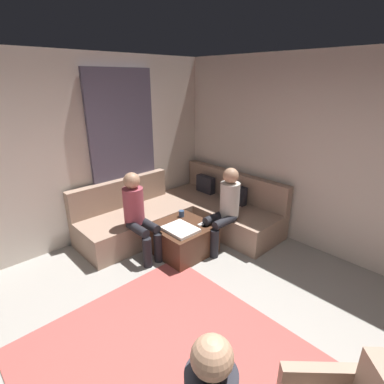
{
  "coord_description": "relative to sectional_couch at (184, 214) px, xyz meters",
  "views": [
    {
      "loc": [
        1.21,
        -1.05,
        2.35
      ],
      "look_at": [
        -1.63,
        1.63,
        0.85
      ],
      "focal_mm": 27.74,
      "sensor_mm": 36.0,
      "label": 1
    }
  ],
  "objects": [
    {
      "name": "wall_back",
      "position": [
        2.08,
        1.06,
        1.07
      ],
      "size": [
        6.0,
        0.12,
        2.7
      ],
      "primitive_type": "cube",
      "color": "beige",
      "rests_on": "ground_plane"
    },
    {
      "name": "wall_left",
      "position": [
        -0.86,
        -1.88,
        1.07
      ],
      "size": [
        0.12,
        6.0,
        2.7
      ],
      "primitive_type": "cube",
      "color": "beige",
      "rests_on": "ground_plane"
    },
    {
      "name": "curtain_panel",
      "position": [
        -0.76,
        -0.58,
        0.97
      ],
      "size": [
        0.06,
        1.1,
        2.5
      ],
      "primitive_type": "cube",
      "color": "#595166",
      "rests_on": "ground_plane"
    },
    {
      "name": "area_rug",
      "position": [
        1.88,
        -1.78,
        -0.27
      ],
      "size": [
        2.6,
        2.2,
        0.01
      ],
      "primitive_type": "cube",
      "color": "#AD4C47",
      "rests_on": "ground_plane"
    },
    {
      "name": "sectional_couch",
      "position": [
        0.0,
        0.0,
        0.0
      ],
      "size": [
        2.1,
        2.55,
        0.87
      ],
      "color": "#9E7F6B",
      "rests_on": "ground_plane"
    },
    {
      "name": "ottoman",
      "position": [
        0.49,
        -0.47,
        -0.07
      ],
      "size": [
        0.76,
        0.76,
        0.42
      ],
      "primitive_type": "cube",
      "color": "#4C2D1E",
      "rests_on": "ground_plane"
    },
    {
      "name": "folded_blanket",
      "position": [
        0.59,
        -0.59,
        0.16
      ],
      "size": [
        0.44,
        0.36,
        0.04
      ],
      "primitive_type": "cube",
      "color": "white",
      "rests_on": "ottoman"
    },
    {
      "name": "coffee_mug",
      "position": [
        0.27,
        -0.29,
        0.19
      ],
      "size": [
        0.08,
        0.08,
        0.1
      ],
      "primitive_type": "cylinder",
      "color": "#334C72",
      "rests_on": "ottoman"
    },
    {
      "name": "game_remote",
      "position": [
        0.67,
        -0.25,
        0.15
      ],
      "size": [
        0.05,
        0.15,
        0.02
      ],
      "primitive_type": "cube",
      "color": "white",
      "rests_on": "ottoman"
    },
    {
      "name": "person_on_couch_back",
      "position": [
        0.81,
        0.06,
        0.38
      ],
      "size": [
        0.3,
        0.6,
        1.2
      ],
      "rotation": [
        0.0,
        0.0,
        3.14
      ],
      "color": "black",
      "rests_on": "ground_plane"
    },
    {
      "name": "person_on_couch_side",
      "position": [
        0.15,
        -0.97,
        0.38
      ],
      "size": [
        0.6,
        0.3,
        1.2
      ],
      "rotation": [
        0.0,
        0.0,
        -1.57
      ],
      "color": "black",
      "rests_on": "ground_plane"
    }
  ]
}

